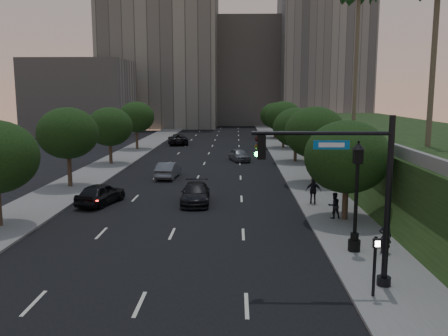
{
  "coord_description": "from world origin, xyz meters",
  "views": [
    {
      "loc": [
        3.59,
        -20.6,
        7.83
      ],
      "look_at": [
        2.89,
        6.13,
        3.6
      ],
      "focal_mm": 38.0,
      "sensor_mm": 36.0,
      "label": 1
    }
  ],
  "objects_px": {
    "street_lamp": "(356,201)",
    "pedestrian_b": "(334,205)",
    "sedan_far_left": "(178,139)",
    "pedestrian_c": "(313,191)",
    "sedan_near_right": "(195,194)",
    "pedestrian_a": "(385,237)",
    "sedan_far_right": "(239,155)",
    "sedan_mid_left": "(168,170)",
    "traffic_signal_mast": "(360,200)",
    "sedan_near_left": "(101,194)"
  },
  "relations": [
    {
      "from": "traffic_signal_mast",
      "to": "pedestrian_a",
      "type": "height_order",
      "value": "traffic_signal_mast"
    },
    {
      "from": "pedestrian_a",
      "to": "sedan_far_right",
      "type": "bearing_deg",
      "value": -69.78
    },
    {
      "from": "pedestrian_c",
      "to": "pedestrian_a",
      "type": "bearing_deg",
      "value": 109.84
    },
    {
      "from": "sedan_near_left",
      "to": "pedestrian_b",
      "type": "xyz_separation_m",
      "value": [
        15.69,
        -3.9,
        0.18
      ]
    },
    {
      "from": "sedan_mid_left",
      "to": "pedestrian_a",
      "type": "height_order",
      "value": "pedestrian_a"
    },
    {
      "from": "sedan_far_left",
      "to": "pedestrian_c",
      "type": "relative_size",
      "value": 3.23
    },
    {
      "from": "sedan_far_left",
      "to": "sedan_near_left",
      "type": "bearing_deg",
      "value": 77.46
    },
    {
      "from": "sedan_near_right",
      "to": "pedestrian_b",
      "type": "distance_m",
      "value": 10.0
    },
    {
      "from": "sedan_near_right",
      "to": "pedestrian_b",
      "type": "bearing_deg",
      "value": -28.52
    },
    {
      "from": "pedestrian_c",
      "to": "sedan_mid_left",
      "type": "bearing_deg",
      "value": -32.57
    },
    {
      "from": "traffic_signal_mast",
      "to": "sedan_mid_left",
      "type": "xyz_separation_m",
      "value": [
        -11.22,
        25.01,
        -2.91
      ]
    },
    {
      "from": "traffic_signal_mast",
      "to": "sedan_near_left",
      "type": "distance_m",
      "value": 20.58
    },
    {
      "from": "sedan_near_right",
      "to": "pedestrian_c",
      "type": "bearing_deg",
      "value": -5.96
    },
    {
      "from": "street_lamp",
      "to": "pedestrian_a",
      "type": "bearing_deg",
      "value": -11.57
    },
    {
      "from": "pedestrian_b",
      "to": "pedestrian_a",
      "type": "bearing_deg",
      "value": 83.2
    },
    {
      "from": "street_lamp",
      "to": "pedestrian_b",
      "type": "height_order",
      "value": "street_lamp"
    },
    {
      "from": "pedestrian_a",
      "to": "sedan_far_left",
      "type": "bearing_deg",
      "value": -63.85
    },
    {
      "from": "sedan_near_left",
      "to": "sedan_far_right",
      "type": "bearing_deg",
      "value": -99.44
    },
    {
      "from": "sedan_far_left",
      "to": "pedestrian_a",
      "type": "height_order",
      "value": "pedestrian_a"
    },
    {
      "from": "street_lamp",
      "to": "pedestrian_a",
      "type": "xyz_separation_m",
      "value": [
        1.4,
        -0.29,
        -1.66
      ]
    },
    {
      "from": "pedestrian_b",
      "to": "sedan_near_left",
      "type": "bearing_deg",
      "value": -30.91
    },
    {
      "from": "sedan_far_right",
      "to": "pedestrian_a",
      "type": "distance_m",
      "value": 33.11
    },
    {
      "from": "street_lamp",
      "to": "sedan_near_right",
      "type": "distance_m",
      "value": 13.82
    },
    {
      "from": "sedan_far_right",
      "to": "traffic_signal_mast",
      "type": "bearing_deg",
      "value": -99.64
    },
    {
      "from": "sedan_far_left",
      "to": "traffic_signal_mast",
      "type": "bearing_deg",
      "value": 92.75
    },
    {
      "from": "street_lamp",
      "to": "pedestrian_b",
      "type": "distance_m",
      "value": 6.39
    },
    {
      "from": "sedan_far_left",
      "to": "sedan_near_right",
      "type": "relative_size",
      "value": 1.2
    },
    {
      "from": "pedestrian_c",
      "to": "sedan_far_right",
      "type": "bearing_deg",
      "value": -67.13
    },
    {
      "from": "sedan_far_left",
      "to": "pedestrian_a",
      "type": "relative_size",
      "value": 3.62
    },
    {
      "from": "pedestrian_b",
      "to": "sedan_mid_left",
      "type": "bearing_deg",
      "value": -66.67
    },
    {
      "from": "sedan_mid_left",
      "to": "sedan_far_left",
      "type": "distance_m",
      "value": 29.22
    },
    {
      "from": "sedan_far_left",
      "to": "pedestrian_a",
      "type": "bearing_deg",
      "value": 96.27
    },
    {
      "from": "traffic_signal_mast",
      "to": "sedan_mid_left",
      "type": "bearing_deg",
      "value": 114.16
    },
    {
      "from": "sedan_far_right",
      "to": "street_lamp",
      "type": "bearing_deg",
      "value": -97.09
    },
    {
      "from": "sedan_near_right",
      "to": "pedestrian_a",
      "type": "relative_size",
      "value": 3.01
    },
    {
      "from": "sedan_near_right",
      "to": "pedestrian_a",
      "type": "xyz_separation_m",
      "value": [
        10.13,
        -10.83,
        0.25
      ]
    },
    {
      "from": "sedan_near_left",
      "to": "pedestrian_c",
      "type": "xyz_separation_m",
      "value": [
        15.04,
        -0.02,
        0.29
      ]
    },
    {
      "from": "sedan_near_left",
      "to": "sedan_mid_left",
      "type": "xyz_separation_m",
      "value": [
        3.3,
        10.72,
        -0.02
      ]
    },
    {
      "from": "pedestrian_b",
      "to": "pedestrian_c",
      "type": "relative_size",
      "value": 0.88
    },
    {
      "from": "pedestrian_b",
      "to": "pedestrian_c",
      "type": "bearing_deg",
      "value": -97.36
    },
    {
      "from": "sedan_near_right",
      "to": "sedan_far_right",
      "type": "distance_m",
      "value": 21.8
    },
    {
      "from": "pedestrian_c",
      "to": "sedan_near_right",
      "type": "bearing_deg",
      "value": 6.45
    },
    {
      "from": "sedan_near_right",
      "to": "sedan_mid_left",
      "type": "bearing_deg",
      "value": 105.93
    },
    {
      "from": "sedan_far_right",
      "to": "pedestrian_b",
      "type": "bearing_deg",
      "value": -94.33
    },
    {
      "from": "sedan_near_left",
      "to": "sedan_near_right",
      "type": "xyz_separation_m",
      "value": [
        6.71,
        0.48,
        -0.06
      ]
    },
    {
      "from": "sedan_mid_left",
      "to": "sedan_near_right",
      "type": "height_order",
      "value": "sedan_mid_left"
    },
    {
      "from": "street_lamp",
      "to": "sedan_far_right",
      "type": "height_order",
      "value": "street_lamp"
    },
    {
      "from": "street_lamp",
      "to": "sedan_mid_left",
      "type": "height_order",
      "value": "street_lamp"
    },
    {
      "from": "street_lamp",
      "to": "pedestrian_a",
      "type": "height_order",
      "value": "street_lamp"
    },
    {
      "from": "street_lamp",
      "to": "sedan_near_left",
      "type": "height_order",
      "value": "street_lamp"
    }
  ]
}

